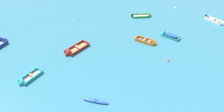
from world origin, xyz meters
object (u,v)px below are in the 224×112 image
at_px(mooring_buoy_near_foreground, 78,19).
at_px(mooring_buoy_between_boats_left, 176,8).
at_px(rowboat_turquoise_outer_right, 25,80).
at_px(rowboat_green_back_row_right, 146,16).
at_px(mooring_buoy_trailing, 168,61).
at_px(rowboat_turquoise_outer_left, 167,35).
at_px(rowboat_orange_far_right, 150,42).
at_px(kayak_blue_cluster_outer, 96,101).
at_px(rowboat_white_back_row_left, 219,22).
at_px(rowboat_maroon_back_row_center, 71,52).
at_px(rowboat_deep_blue_far_back, 1,43).

height_order(mooring_buoy_near_foreground, mooring_buoy_between_boats_left, mooring_buoy_between_boats_left).
bearing_deg(rowboat_turquoise_outer_right, rowboat_green_back_row_right, 33.79).
bearing_deg(mooring_buoy_trailing, rowboat_turquoise_outer_left, 66.40).
height_order(rowboat_orange_far_right, mooring_buoy_near_foreground, rowboat_orange_far_right).
xyz_separation_m(mooring_buoy_near_foreground, mooring_buoy_between_boats_left, (20.35, 0.53, 0.00)).
xyz_separation_m(rowboat_turquoise_outer_right, rowboat_turquoise_outer_left, (21.91, 6.26, 0.09)).
height_order(kayak_blue_cluster_outer, rowboat_turquoise_outer_left, rowboat_turquoise_outer_left).
xyz_separation_m(kayak_blue_cluster_outer, rowboat_white_back_row_left, (25.03, 13.64, 0.04)).
distance_m(rowboat_orange_far_right, rowboat_white_back_row_left, 15.16).
height_order(rowboat_orange_far_right, mooring_buoy_between_boats_left, rowboat_orange_far_right).
bearing_deg(mooring_buoy_near_foreground, mooring_buoy_between_boats_left, 1.48).
xyz_separation_m(rowboat_green_back_row_right, rowboat_turquoise_outer_left, (0.89, -7.81, 0.09)).
relative_size(rowboat_maroon_back_row_center, rowboat_deep_blue_far_back, 0.98).
bearing_deg(rowboat_maroon_back_row_center, rowboat_orange_far_right, -0.71).
height_order(rowboat_green_back_row_right, mooring_buoy_between_boats_left, rowboat_green_back_row_right).
height_order(rowboat_orange_far_right, rowboat_turquoise_outer_left, rowboat_orange_far_right).
bearing_deg(rowboat_turquoise_outer_left, mooring_buoy_near_foreground, 145.21).
relative_size(rowboat_maroon_back_row_center, rowboat_turquoise_outer_left, 1.31).
bearing_deg(mooring_buoy_trailing, mooring_buoy_near_foreground, 124.94).
relative_size(rowboat_turquoise_outer_left, mooring_buoy_trailing, 8.29).
height_order(rowboat_white_back_row_left, mooring_buoy_trailing, rowboat_white_back_row_left).
bearing_deg(mooring_buoy_between_boats_left, rowboat_white_back_row_left, -59.76).
bearing_deg(rowboat_turquoise_outer_right, rowboat_deep_blue_far_back, 115.54).
distance_m(kayak_blue_cluster_outer, mooring_buoy_near_foreground, 21.06).
relative_size(rowboat_turquoise_outer_right, rowboat_white_back_row_left, 0.81).
xyz_separation_m(rowboat_deep_blue_far_back, mooring_buoy_between_boats_left, (33.02, 6.76, -0.24)).
bearing_deg(mooring_buoy_near_foreground, rowboat_deep_blue_far_back, -153.80).
bearing_deg(mooring_buoy_trailing, kayak_blue_cluster_outer, -155.16).
relative_size(rowboat_white_back_row_left, mooring_buoy_near_foreground, 12.80).
height_order(rowboat_turquoise_outer_right, mooring_buoy_near_foreground, rowboat_turquoise_outer_right).
relative_size(kayak_blue_cluster_outer, rowboat_white_back_row_left, 0.74).
xyz_separation_m(rowboat_green_back_row_right, mooring_buoy_near_foreground, (-12.96, 1.81, -0.17)).
bearing_deg(rowboat_deep_blue_far_back, mooring_buoy_trailing, -22.12).
xyz_separation_m(kayak_blue_cluster_outer, rowboat_orange_far_right, (10.32, 10.00, 0.06)).
bearing_deg(rowboat_white_back_row_left, mooring_buoy_between_boats_left, 120.24).
height_order(rowboat_deep_blue_far_back, rowboat_turquoise_outer_left, rowboat_deep_blue_far_back).
height_order(rowboat_turquoise_outer_right, mooring_buoy_trailing, rowboat_turquoise_outer_right).
bearing_deg(kayak_blue_cluster_outer, rowboat_turquoise_outer_left, 39.46).
bearing_deg(rowboat_deep_blue_far_back, rowboat_turquoise_outer_left, -7.29).
relative_size(rowboat_turquoise_outer_right, rowboat_deep_blue_far_back, 0.73).
bearing_deg(mooring_buoy_near_foreground, rowboat_white_back_row_left, -16.54).
distance_m(rowboat_maroon_back_row_center, rowboat_white_back_row_left, 27.27).
bearing_deg(rowboat_deep_blue_far_back, rowboat_turquoise_outer_right, -64.46).
relative_size(kayak_blue_cluster_outer, rowboat_turquoise_outer_left, 0.89).
distance_m(rowboat_green_back_row_right, rowboat_deep_blue_far_back, 26.00).
relative_size(kayak_blue_cluster_outer, rowboat_maroon_back_row_center, 0.68).
height_order(rowboat_white_back_row_left, rowboat_deep_blue_far_back, rowboat_deep_blue_far_back).
distance_m(rowboat_turquoise_outer_left, mooring_buoy_between_boats_left, 12.06).
height_order(rowboat_green_back_row_right, rowboat_deep_blue_far_back, rowboat_deep_blue_far_back).
xyz_separation_m(rowboat_orange_far_right, mooring_buoy_near_foreground, (-10.27, 11.06, -0.20)).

